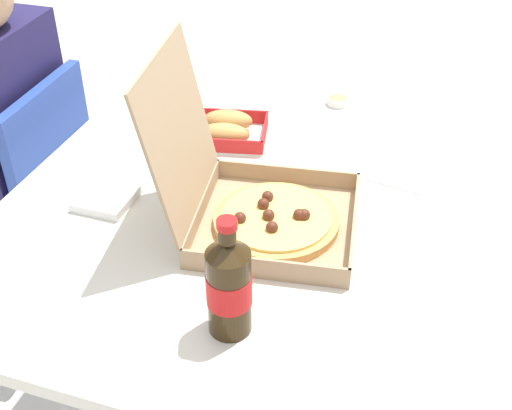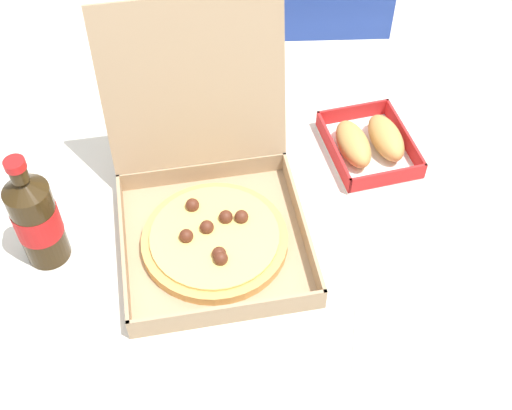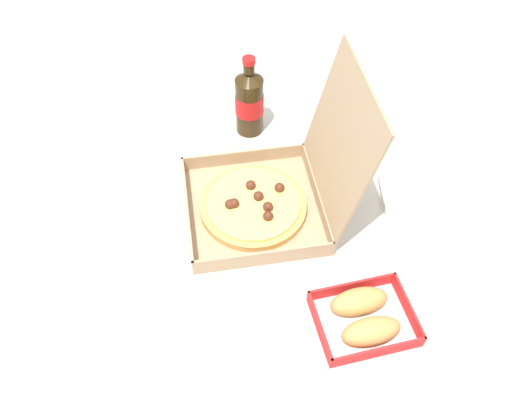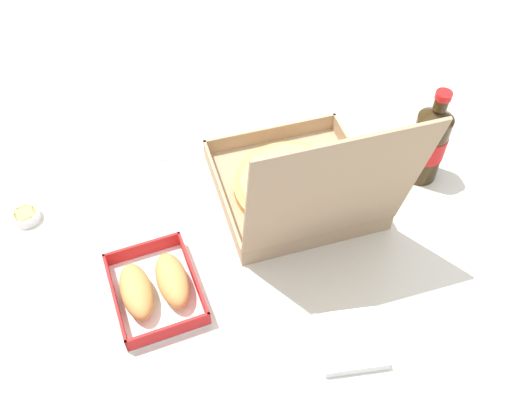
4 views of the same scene
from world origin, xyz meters
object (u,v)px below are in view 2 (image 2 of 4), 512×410
object	(u,v)px
cola_bottle	(36,218)
bread_side_box	(369,143)
chair	(306,71)
napkin_pile	(200,102)
paper_menu	(423,351)
pizza_box_open	(211,210)

from	to	relation	value
cola_bottle	bread_side_box	bearing A→B (deg)	20.89
chair	bread_side_box	xyz separation A→B (m)	(0.05, -0.60, 0.30)
chair	bread_side_box	world-z (taller)	chair
cola_bottle	napkin_pile	world-z (taller)	cola_bottle
bread_side_box	paper_menu	xyz separation A→B (m)	(0.02, -0.43, -0.02)
napkin_pile	pizza_box_open	bearing A→B (deg)	-85.48
cola_bottle	napkin_pile	distance (m)	0.45
pizza_box_open	bread_side_box	bearing A→B (deg)	30.70
chair	cola_bottle	size ratio (longest dim) A/B	3.71
pizza_box_open	bread_side_box	xyz separation A→B (m)	(0.30, 0.18, -0.03)
chair	pizza_box_open	size ratio (longest dim) A/B	2.00
pizza_box_open	napkin_pile	bearing A→B (deg)	94.52
pizza_box_open	napkin_pile	world-z (taller)	pizza_box_open
bread_side_box	paper_menu	bearing A→B (deg)	-87.24
chair	napkin_pile	bearing A→B (deg)	-121.34
chair	paper_menu	distance (m)	1.06
cola_bottle	paper_menu	size ratio (longest dim) A/B	1.07
bread_side_box	napkin_pile	bearing A→B (deg)	155.61
paper_menu	napkin_pile	xyz separation A→B (m)	(-0.35, 0.57, 0.01)
chair	bread_side_box	distance (m)	0.67
bread_side_box	cola_bottle	distance (m)	0.62
pizza_box_open	bread_side_box	size ratio (longest dim) A/B	1.91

